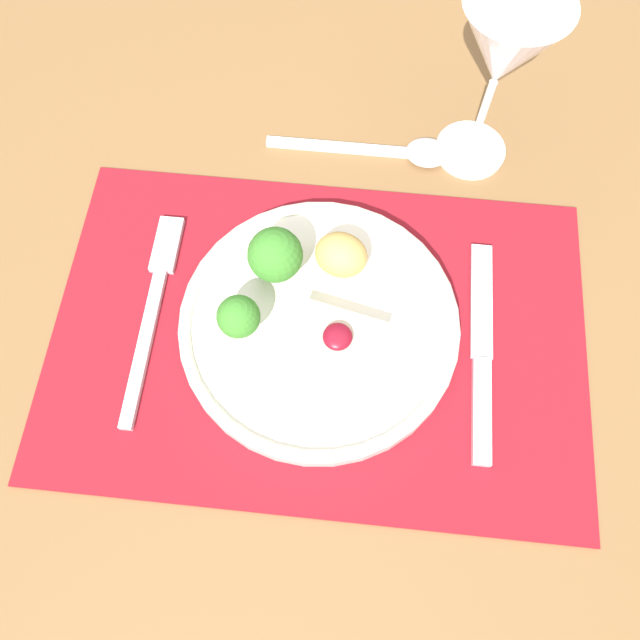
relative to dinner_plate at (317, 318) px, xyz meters
name	(u,v)px	position (x,y,z in m)	size (l,w,h in m)	color
ground_plane	(319,471)	(0.00, -0.01, -0.78)	(8.00, 8.00, 0.00)	#4C4742
dining_table	(319,365)	(0.00, -0.01, -0.11)	(1.42, 1.07, 0.77)	brown
placemat	(319,334)	(0.00, -0.01, -0.02)	(0.50, 0.33, 0.00)	maroon
dinner_plate	(317,318)	(0.00, 0.00, 0.00)	(0.26, 0.26, 0.08)	silver
fork	(154,300)	(-0.16, 0.01, -0.01)	(0.02, 0.22, 0.01)	silver
knife	(481,363)	(0.15, -0.02, -0.01)	(0.02, 0.22, 0.01)	silver
spoon	(398,151)	(0.06, 0.21, -0.01)	(0.20, 0.04, 0.01)	silver
wine_glass_near	(504,51)	(0.14, 0.22, 0.12)	(0.09, 0.09, 0.19)	white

